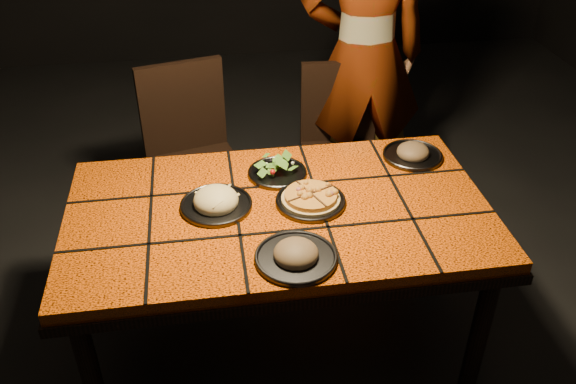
{
  "coord_description": "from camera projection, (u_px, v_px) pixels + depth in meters",
  "views": [
    {
      "loc": [
        -0.25,
        -1.87,
        2.09
      ],
      "look_at": [
        0.04,
        -0.0,
        0.82
      ],
      "focal_mm": 38.0,
      "sensor_mm": 36.0,
      "label": 1
    }
  ],
  "objects": [
    {
      "name": "room_shell",
      "position": [
        277.0,
        11.0,
        1.89
      ],
      "size": [
        6.04,
        7.04,
        3.08
      ],
      "color": "black",
      "rests_on": "ground"
    },
    {
      "name": "dining_table",
      "position": [
        279.0,
        224.0,
        2.36
      ],
      "size": [
        1.62,
        0.92,
        0.75
      ],
      "color": "#DE5107",
      "rests_on": "ground"
    },
    {
      "name": "chair_far_left",
      "position": [
        191.0,
        146.0,
        3.1
      ],
      "size": [
        0.53,
        0.53,
        0.96
      ],
      "rotation": [
        0.0,
        0.0,
        0.25
      ],
      "color": "black",
      "rests_on": "ground"
    },
    {
      "name": "chair_far_right",
      "position": [
        340.0,
        138.0,
        3.24
      ],
      "size": [
        0.44,
        0.44,
        0.9
      ],
      "rotation": [
        0.0,
        0.0,
        -0.08
      ],
      "color": "black",
      "rests_on": "ground"
    },
    {
      "name": "diner",
      "position": [
        364.0,
        56.0,
        3.16
      ],
      "size": [
        0.68,
        0.46,
        1.82
      ],
      "primitive_type": "imported",
      "rotation": [
        0.0,
        0.0,
        3.1
      ],
      "color": "brown",
      "rests_on": "ground"
    },
    {
      "name": "plate_pizza",
      "position": [
        311.0,
        199.0,
        2.32
      ],
      "size": [
        0.3,
        0.3,
        0.04
      ],
      "color": "#3D3D42",
      "rests_on": "dining_table"
    },
    {
      "name": "plate_pasta",
      "position": [
        216.0,
        202.0,
        2.3
      ],
      "size": [
        0.27,
        0.27,
        0.09
      ],
      "color": "#3D3D42",
      "rests_on": "dining_table"
    },
    {
      "name": "plate_salad",
      "position": [
        277.0,
        170.0,
        2.49
      ],
      "size": [
        0.24,
        0.24,
        0.07
      ],
      "color": "#3D3D42",
      "rests_on": "dining_table"
    },
    {
      "name": "plate_mushroom_a",
      "position": [
        296.0,
        254.0,
        2.05
      ],
      "size": [
        0.28,
        0.28,
        0.09
      ],
      "color": "#3D3D42",
      "rests_on": "dining_table"
    },
    {
      "name": "plate_mushroom_b",
      "position": [
        413.0,
        153.0,
        2.61
      ],
      "size": [
        0.26,
        0.26,
        0.08
      ],
      "color": "#3D3D42",
      "rests_on": "dining_table"
    }
  ]
}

